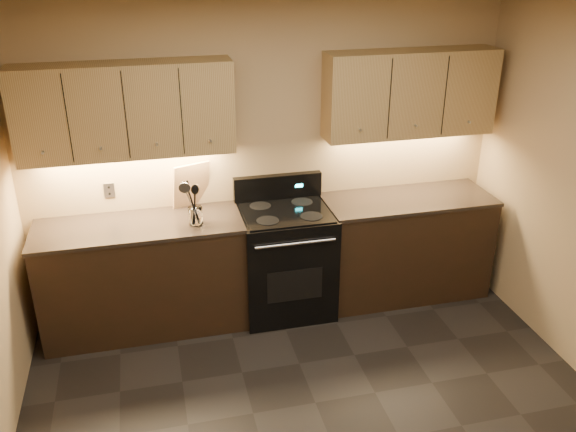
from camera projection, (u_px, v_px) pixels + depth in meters
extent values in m
plane|color=silver|center=(353.00, 26.00, 2.79)|extent=(4.00, 4.00, 0.00)
cube|color=tan|center=(267.00, 156.00, 5.10)|extent=(4.00, 0.04, 2.60)
cube|color=black|center=(144.00, 278.00, 4.95)|extent=(1.60, 0.60, 0.90)
cube|color=#352B22|center=(138.00, 226.00, 4.76)|extent=(1.62, 0.62, 0.03)
cube|color=black|center=(404.00, 247.00, 5.44)|extent=(1.44, 0.60, 0.90)
cube|color=#352B22|center=(409.00, 199.00, 5.25)|extent=(1.46, 0.62, 0.03)
cube|color=black|center=(286.00, 261.00, 5.18)|extent=(0.76, 0.65, 0.92)
cube|color=black|center=(285.00, 212.00, 4.99)|extent=(0.70, 0.60, 0.01)
cube|color=black|center=(278.00, 187.00, 5.19)|extent=(0.76, 0.07, 0.22)
cube|color=#19E5F2|center=(299.00, 186.00, 5.20)|extent=(0.06, 0.00, 0.03)
cylinder|color=silver|center=(296.00, 244.00, 4.74)|extent=(0.65, 0.02, 0.02)
cube|color=black|center=(295.00, 285.00, 4.91)|extent=(0.46, 0.00, 0.28)
cylinder|color=black|center=(268.00, 221.00, 4.81)|extent=(0.18, 0.18, 0.00)
cylinder|color=black|center=(312.00, 216.00, 4.89)|extent=(0.18, 0.18, 0.00)
cylinder|color=black|center=(260.00, 206.00, 5.08)|extent=(0.18, 0.18, 0.00)
cylinder|color=black|center=(302.00, 202.00, 5.15)|extent=(0.18, 0.18, 0.00)
cube|color=tan|center=(125.00, 110.00, 4.52)|extent=(1.60, 0.30, 0.70)
cube|color=tan|center=(410.00, 93.00, 5.01)|extent=(1.44, 0.30, 0.70)
cube|color=#B2B5BA|center=(109.00, 190.00, 4.89)|extent=(0.08, 0.01, 0.12)
cylinder|color=white|center=(195.00, 215.00, 4.74)|extent=(0.13, 0.13, 0.14)
cylinder|color=white|center=(196.00, 223.00, 4.76)|extent=(0.11, 0.11, 0.02)
cube|color=tan|center=(191.00, 185.00, 4.99)|extent=(0.33, 0.20, 0.39)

